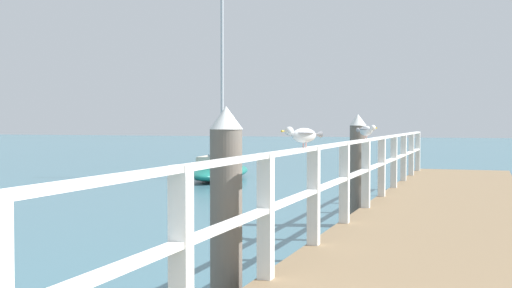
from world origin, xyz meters
TOP-DOWN VIEW (x-y plane):
  - pier_deck at (0.00, 9.10)m, footprint 2.43×18.21m
  - pier_railing at (-1.14, 9.10)m, footprint 0.12×16.73m
  - dock_piling_near at (-1.52, 4.18)m, footprint 0.29×0.29m
  - dock_piling_far at (-1.52, 10.50)m, footprint 0.29×0.29m
  - seagull_foreground at (-1.14, 5.36)m, footprint 0.35×0.39m
  - seagull_background at (-1.13, 9.08)m, footprint 0.37×0.36m
  - boat_5 at (-7.38, 18.61)m, footprint 1.93×4.41m

SIDE VIEW (x-z plane):
  - pier_deck at x=0.00m, z-range 0.00..0.52m
  - boat_5 at x=-7.38m, z-range -2.61..3.28m
  - dock_piling_near at x=-1.52m, z-range 0.01..1.99m
  - dock_piling_far at x=-1.52m, z-range 0.01..1.99m
  - pier_railing at x=-1.14m, z-range 0.65..1.71m
  - seagull_foreground at x=-1.14m, z-range 1.61..1.82m
  - seagull_background at x=-1.13m, z-range 1.61..1.82m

